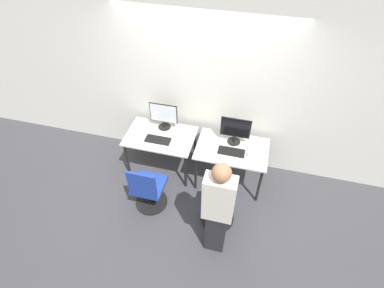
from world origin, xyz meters
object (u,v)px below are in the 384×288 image
office_chair_left (148,190)px  monitor_right (235,130)px  monitor_left (164,115)px  mouse_right (249,154)px  keyboard_left (158,140)px  office_chair_right (218,207)px  person_right (218,208)px  mouse_left (173,143)px  keyboard_right (231,152)px

office_chair_left → monitor_right: monitor_right is taller
monitor_left → mouse_right: size_ratio=4.89×
keyboard_left → mouse_right: size_ratio=4.28×
office_chair_right → mouse_right: bearing=68.5°
monitor_right → person_right: 1.34m
keyboard_left → mouse_left: 0.25m
mouse_left → monitor_right: bearing=17.8°
keyboard_right → office_chair_right: 0.82m
monitor_left → keyboard_right: 1.18m
keyboard_left → office_chair_left: 0.78m
mouse_left → mouse_right: bearing=2.5°
office_chair_left → mouse_right: bearing=28.4°
keyboard_right → mouse_right: bearing=0.4°
monitor_left → mouse_left: (0.25, -0.34, -0.22)m
monitor_left → monitor_right: bearing=-3.2°
mouse_left → office_chair_left: bearing=-106.4°
office_chair_right → office_chair_left: bearing=178.4°
monitor_right → mouse_right: (0.25, -0.23, -0.22)m
monitor_right → mouse_right: size_ratio=4.89×
keyboard_right → person_right: bearing=-89.8°
keyboard_left → keyboard_right: (1.12, 0.03, 0.00)m
monitor_right → keyboard_right: 0.32m
keyboard_right → person_right: person_right is taller
keyboard_left → keyboard_right: size_ratio=1.00×
office_chair_left → office_chair_right: bearing=-1.6°
office_chair_right → mouse_left: bearing=140.2°
monitor_left → office_chair_left: size_ratio=0.50×
office_chair_left → office_chair_right: same height
person_right → office_chair_left: bearing=159.6°
keyboard_left → office_chair_right: 1.34m
keyboard_left → monitor_right: bearing=12.9°
office_chair_left → mouse_right: (1.31, 0.71, 0.37)m
monitor_left → mouse_right: (1.37, -0.29, -0.22)m
mouse_left → office_chair_left: size_ratio=0.10×
office_chair_right → person_right: size_ratio=0.55×
monitor_right → mouse_right: bearing=-41.9°
keyboard_left → monitor_right: size_ratio=0.88×
office_chair_left → keyboard_right: (1.06, 0.71, 0.36)m
mouse_right → person_right: person_right is taller
office_chair_left → person_right: person_right is taller
mouse_right → office_chair_right: 0.88m
mouse_left → monitor_right: 0.93m
mouse_left → keyboard_right: mouse_left is taller
monitor_right → monitor_left: bearing=176.8°
mouse_right → office_chair_right: (-0.29, -0.74, -0.37)m
office_chair_left → mouse_left: bearing=73.6°
keyboard_left → office_chair_left: size_ratio=0.43×
office_chair_left → mouse_right: 1.54m
monitor_left → person_right: 1.79m
monitor_left → monitor_right: same height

